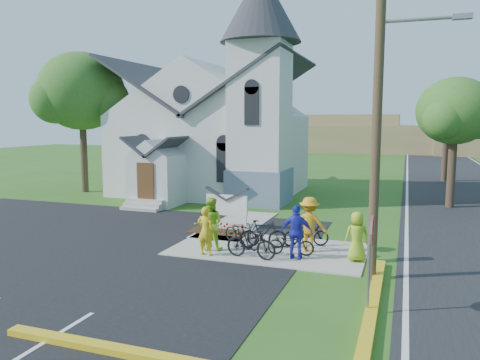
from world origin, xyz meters
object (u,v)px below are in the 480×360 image
at_px(church_sign, 227,206).
at_px(cyclist_4, 357,236).
at_px(cyclist_0, 206,231).
at_px(cyclist_1, 210,224).
at_px(stop_sign, 371,244).
at_px(utility_pole, 380,97).
at_px(bike_4, 306,234).
at_px(bike_2, 291,243).
at_px(bike_1, 251,243).
at_px(cyclist_2, 297,232).
at_px(bike_3, 263,234).
at_px(bike_0, 242,232).
at_px(cyclist_3, 309,224).

xyz_separation_m(church_sign, cyclist_4, (5.90, -3.17, -0.13)).
bearing_deg(cyclist_0, cyclist_4, -167.19).
bearing_deg(cyclist_1, stop_sign, 136.36).
relative_size(church_sign, utility_pole, 0.22).
xyz_separation_m(cyclist_1, bike_4, (3.20, 1.62, -0.51)).
bearing_deg(cyclist_1, bike_4, -163.37).
bearing_deg(church_sign, cyclist_4, -28.22).
relative_size(cyclist_1, bike_2, 1.19).
bearing_deg(utility_pole, cyclist_0, 175.23).
relative_size(bike_1, bike_2, 1.13).
relative_size(cyclist_1, bike_1, 1.06).
bearing_deg(church_sign, bike_2, -41.56).
bearing_deg(church_sign, bike_4, -25.74).
height_order(cyclist_2, cyclist_4, cyclist_2).
bearing_deg(bike_3, cyclist_1, 96.27).
relative_size(bike_1, cyclist_4, 1.09).
bearing_deg(bike_3, cyclist_2, -139.34).
bearing_deg(stop_sign, bike_1, 141.50).
height_order(stop_sign, bike_4, stop_sign).
relative_size(stop_sign, cyclist_0, 1.44).
distance_m(bike_0, cyclist_3, 2.71).
relative_size(bike_1, bike_3, 1.04).
bearing_deg(church_sign, bike_0, -56.50).
bearing_deg(church_sign, cyclist_1, -78.39).
height_order(stop_sign, bike_0, stop_sign).
bearing_deg(church_sign, bike_3, -47.53).
xyz_separation_m(utility_pole, cyclist_1, (-5.84, 1.19, -4.39)).
bearing_deg(bike_1, cyclist_1, 78.50).
height_order(bike_0, bike_4, bike_4).
distance_m(stop_sign, bike_1, 5.45).
bearing_deg(bike_1, bike_0, 34.68).
relative_size(cyclist_0, bike_1, 0.94).
height_order(church_sign, bike_2, church_sign).
height_order(bike_2, cyclist_3, cyclist_3).
bearing_deg(bike_4, church_sign, 40.27).
bearing_deg(bike_0, cyclist_0, -178.33).
relative_size(church_sign, cyclist_4, 1.30).
bearing_deg(stop_sign, cyclist_1, 146.68).
xyz_separation_m(utility_pole, bike_1, (-4.09, 0.61, -4.80)).
bearing_deg(utility_pole, cyclist_2, 157.10).
bearing_deg(utility_pole, cyclist_4, 113.40).
relative_size(bike_0, cyclist_2, 0.90).
bearing_deg(cyclist_3, cyclist_4, 155.61).
bearing_deg(bike_0, cyclist_4, -80.57).
bearing_deg(bike_3, cyclist_3, -101.77).
bearing_deg(cyclist_1, bike_0, -133.46).
bearing_deg(church_sign, cyclist_0, -78.59).
height_order(bike_3, bike_4, bike_3).
xyz_separation_m(cyclist_2, cyclist_4, (1.96, 0.43, -0.09)).
height_order(bike_1, cyclist_4, cyclist_4).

